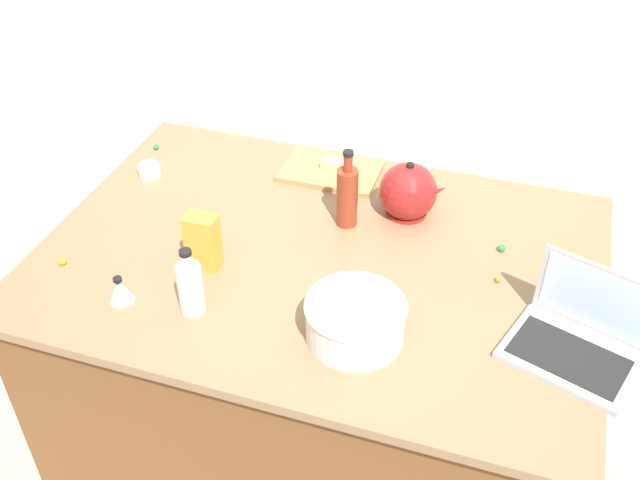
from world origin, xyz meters
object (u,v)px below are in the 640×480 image
laptop (579,337)px  candy_bag (203,242)px  kitchen_timer (120,290)px  ramekin_medium (417,174)px  cutting_board (331,171)px  kettle (408,192)px  bottle_vinegar (190,287)px  bottle_soy (347,195)px  ramekin_small (149,170)px  butter_stick_left (338,166)px  mixing_bowl_large (355,319)px

laptop → candy_bag: laptop is taller
kitchen_timer → candy_bag: 0.26m
laptop → ramekin_medium: laptop is taller
cutting_board → kitchen_timer: kitchen_timer is taller
kettle → cutting_board: bearing=154.4°
bottle_vinegar → kettle: bottle_vinegar is taller
bottle_vinegar → cutting_board: bearing=78.9°
bottle_soy → bottle_vinegar: 0.57m
laptop → ramekin_medium: bearing=130.2°
ramekin_small → bottle_soy: bearing=-4.3°
cutting_board → butter_stick_left: (0.02, 0.00, 0.03)m
cutting_board → candy_bag: (-0.19, -0.57, 0.08)m
mixing_bowl_large → kitchen_timer: 0.64m
mixing_bowl_large → ramekin_medium: size_ratio=3.34×
laptop → ramekin_small: laptop is taller
bottle_soy → kitchen_timer: (-0.48, -0.52, -0.07)m
ramekin_medium → laptop: bearing=-49.8°
mixing_bowl_large → bottle_soy: bearing=109.1°
bottle_vinegar → candy_bag: (-0.05, 0.18, 0.01)m
candy_bag → butter_stick_left: bearing=69.1°
butter_stick_left → cutting_board: bearing=180.0°
mixing_bowl_large → bottle_soy: size_ratio=1.01×
ramekin_medium → kitchen_timer: size_ratio=1.01×
cutting_board → mixing_bowl_large: bearing=-67.8°
bottle_soy → ramekin_small: bearing=175.7°
mixing_bowl_large → ramekin_medium: mixing_bowl_large is taller
laptop → candy_bag: size_ratio=2.14×
bottle_soy → cutting_board: bearing=117.5°
cutting_board → kitchen_timer: (-0.35, -0.78, 0.03)m
kettle → butter_stick_left: (-0.27, 0.14, -0.04)m
butter_stick_left → ramekin_small: butter_stick_left is taller
kettle → ramekin_small: size_ratio=2.90×
mixing_bowl_large → butter_stick_left: (-0.27, 0.71, -0.02)m
laptop → cutting_board: bearing=144.8°
bottle_vinegar → butter_stick_left: 0.77m
bottle_vinegar → kitchen_timer: bottle_vinegar is taller
laptop → kitchen_timer: (-1.17, -0.19, -0.01)m
bottle_soy → bottle_vinegar: bottle_soy is taller
kettle → laptop: bearing=-39.7°
cutting_board → ramekin_medium: size_ratio=4.18×
bottle_vinegar → ramekin_small: size_ratio=2.72×
butter_stick_left → mixing_bowl_large: bearing=-69.5°
ramekin_medium → candy_bag: candy_bag is taller
laptop → bottle_vinegar: bearing=-170.4°
bottle_vinegar → mixing_bowl_large: bearing=4.9°
kitchen_timer → mixing_bowl_large: bearing=5.8°
ramekin_medium → butter_stick_left: bearing=-167.0°
bottle_vinegar → cutting_board: size_ratio=0.62×
ramekin_small → kitchen_timer: 0.62m
ramekin_medium → kitchen_timer: (-0.63, -0.83, 0.02)m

